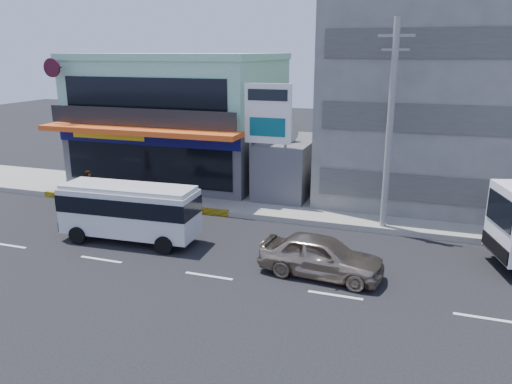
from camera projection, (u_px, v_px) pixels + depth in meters
ground at (209, 276)px, 19.62m from camera, size 120.00×120.00×0.00m
sidewalk at (367, 214)px, 26.68m from camera, size 70.00×5.00×0.30m
shop_building at (183, 121)px, 33.73m from camera, size 12.40×11.70×8.00m
concrete_building at (475, 79)px, 28.28m from camera, size 16.00×12.00×14.00m
gap_structure at (289, 168)px, 30.08m from camera, size 3.00×6.00×3.50m
satellite_dish at (285, 141)px, 28.67m from camera, size 1.50×1.50×0.15m
billboard at (268, 121)px, 26.82m from camera, size 2.60×0.18×6.90m
utility_pole_near at (390, 127)px, 23.10m from camera, size 1.60×0.30×10.00m
minibus at (129, 208)px, 22.85m from camera, size 6.46×2.48×2.67m
sedan at (321, 256)px, 19.48m from camera, size 5.04×2.41×1.66m
motorcycle_rider at (91, 196)px, 27.84m from camera, size 1.82×1.21×2.21m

